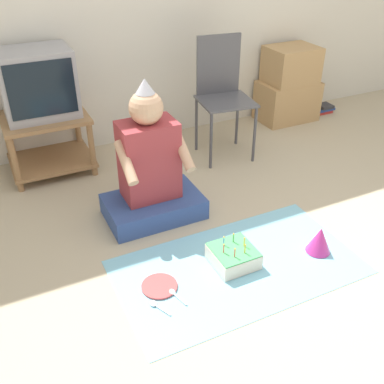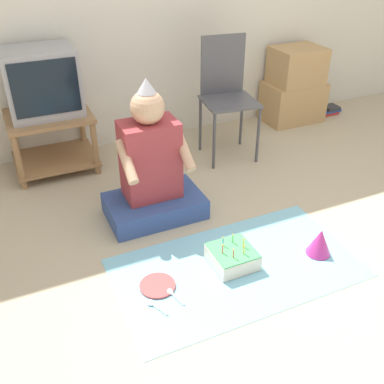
% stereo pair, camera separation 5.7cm
% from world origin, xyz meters
% --- Properties ---
extents(ground_plane, '(16.00, 16.00, 0.00)m').
position_xyz_m(ground_plane, '(0.00, 0.00, 0.00)').
color(ground_plane, tan).
extents(tv_stand, '(0.62, 0.51, 0.46)m').
position_xyz_m(tv_stand, '(-1.15, 1.79, 0.27)').
color(tv_stand, '#997047').
rests_on(tv_stand, ground_plane).
extents(tv, '(0.51, 0.41, 0.48)m').
position_xyz_m(tv, '(-1.15, 1.81, 0.70)').
color(tv, '#99999E').
rests_on(tv, tv_stand).
extents(folding_chair, '(0.46, 0.44, 0.95)m').
position_xyz_m(folding_chair, '(0.21, 1.50, 0.55)').
color(folding_chair, '#4C4C51').
rests_on(folding_chair, ground_plane).
extents(cardboard_box_stack, '(0.55, 0.37, 0.70)m').
position_xyz_m(cardboard_box_stack, '(1.13, 1.83, 0.33)').
color(cardboard_box_stack, tan).
rests_on(cardboard_box_stack, ground_plane).
extents(book_pile, '(0.20, 0.14, 0.08)m').
position_xyz_m(book_pile, '(1.58, 1.80, 0.04)').
color(book_pile, '#B72D28').
rests_on(book_pile, ground_plane).
extents(person_seated, '(0.63, 0.41, 0.93)m').
position_xyz_m(person_seated, '(-0.66, 0.87, 0.32)').
color(person_seated, '#334C8C').
rests_on(person_seated, ground_plane).
extents(party_cloth, '(1.40, 0.78, 0.01)m').
position_xyz_m(party_cloth, '(-0.42, 0.15, 0.00)').
color(party_cloth, '#7FC6E0').
rests_on(party_cloth, ground_plane).
extents(birthday_cake, '(0.25, 0.25, 0.16)m').
position_xyz_m(birthday_cake, '(-0.43, 0.19, 0.06)').
color(birthday_cake, '#F4E0C6').
rests_on(birthday_cake, party_cloth).
extents(party_hat_blue, '(0.15, 0.15, 0.17)m').
position_xyz_m(party_hat_blue, '(0.09, 0.06, 0.09)').
color(party_hat_blue, '#CC338C').
rests_on(party_hat_blue, party_cloth).
extents(paper_plate, '(0.20, 0.20, 0.01)m').
position_xyz_m(paper_plate, '(-0.89, 0.19, 0.01)').
color(paper_plate, '#D84C4C').
rests_on(paper_plate, party_cloth).
extents(plastic_spoon_near, '(0.05, 0.14, 0.01)m').
position_xyz_m(plastic_spoon_near, '(-0.84, 0.10, 0.01)').
color(plastic_spoon_near, white).
rests_on(plastic_spoon_near, party_cloth).
extents(plastic_spoon_far, '(0.07, 0.14, 0.01)m').
position_xyz_m(plastic_spoon_far, '(-0.96, 0.07, 0.01)').
color(plastic_spoon_far, white).
rests_on(plastic_spoon_far, party_cloth).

